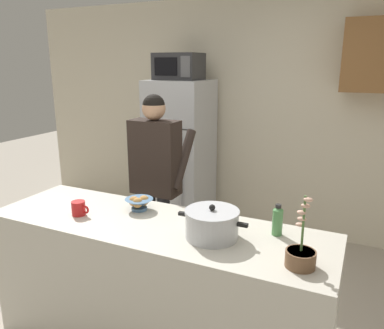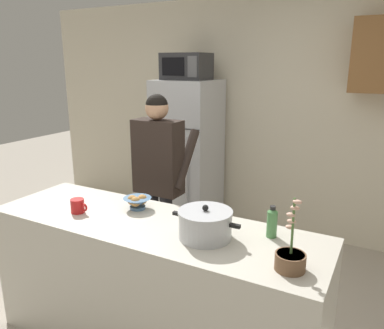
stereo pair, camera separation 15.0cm
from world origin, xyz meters
name	(u,v)px [view 2 (the right image)]	position (x,y,z in m)	size (l,w,h in m)	color
back_wall_unit	(286,111)	(0.24, 2.27, 1.40)	(6.00, 0.48, 2.60)	beige
kitchen_island	(153,286)	(0.00, 0.00, 0.46)	(2.22, 0.68, 0.92)	beige
refrigerator	(188,156)	(-0.76, 1.85, 0.86)	(0.64, 0.68, 1.72)	#B7BABF
microwave	(187,66)	(-0.76, 1.83, 1.86)	(0.48, 0.37, 0.28)	#2D2D30
person_near_pot	(159,167)	(-0.46, 0.79, 1.03)	(0.51, 0.42, 1.65)	black
cooking_pot	(205,224)	(0.40, -0.03, 1.00)	(0.43, 0.31, 0.20)	silver
coffee_mug	(78,206)	(-0.52, -0.09, 0.97)	(0.13, 0.09, 0.10)	red
bread_bowl	(137,202)	(-0.21, 0.15, 0.97)	(0.19, 0.19, 0.10)	#4C7299
bottle_near_edge	(272,222)	(0.73, 0.17, 1.01)	(0.06, 0.06, 0.19)	#4C8C4C
potted_orchid	(290,258)	(0.92, -0.14, 0.98)	(0.15, 0.15, 0.37)	brown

